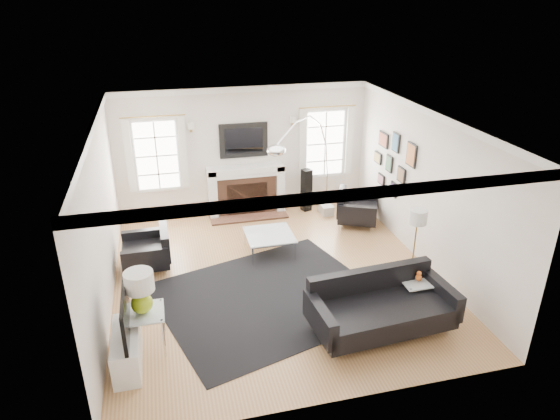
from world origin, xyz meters
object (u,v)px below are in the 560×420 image
object	(u,v)px
coffee_table	(269,236)
gourd_lamp	(140,290)
arc_floor_lamp	(304,168)
armchair_left	(149,251)
armchair_right	(355,209)
sofa	(380,307)
fireplace	(246,191)

from	to	relation	value
coffee_table	gourd_lamp	xyz separation A→B (m)	(-2.29, -2.31, 0.61)
coffee_table	arc_floor_lamp	bearing A→B (deg)	43.31
armchair_left	armchair_right	world-z (taller)	armchair_left
armchair_left	arc_floor_lamp	distance (m)	3.42
armchair_left	gourd_lamp	world-z (taller)	gourd_lamp
sofa	armchair_left	world-z (taller)	sofa
sofa	coffee_table	size ratio (longest dim) A/B	2.47
fireplace	armchair_left	size ratio (longest dim) A/B	1.82
sofa	armchair_right	world-z (taller)	sofa
sofa	gourd_lamp	size ratio (longest dim) A/B	3.47
sofa	arc_floor_lamp	world-z (taller)	arc_floor_lamp
coffee_table	gourd_lamp	world-z (taller)	gourd_lamp
armchair_right	coffee_table	xyz separation A→B (m)	(-2.06, -0.81, 0.02)
sofa	arc_floor_lamp	distance (m)	3.66
armchair_left	gourd_lamp	bearing A→B (deg)	-91.59
coffee_table	arc_floor_lamp	world-z (taller)	arc_floor_lamp
armchair_left	coffee_table	size ratio (longest dim) A/B	1.06
fireplace	armchair_left	bearing A→B (deg)	-137.57
gourd_lamp	coffee_table	bearing A→B (deg)	45.25
armchair_left	fireplace	bearing A→B (deg)	42.43
sofa	gourd_lamp	distance (m)	3.42
gourd_lamp	arc_floor_lamp	bearing A→B (deg)	44.70
fireplace	sofa	bearing A→B (deg)	-75.89
coffee_table	sofa	bearing A→B (deg)	-68.26
fireplace	armchair_right	world-z (taller)	fireplace
coffee_table	armchair_left	bearing A→B (deg)	-178.76
fireplace	armchair_left	xyz separation A→B (m)	(-2.14, -1.95, -0.20)
fireplace	armchair_right	xyz separation A→B (m)	(2.14, -1.10, -0.20)
fireplace	coffee_table	xyz separation A→B (m)	(0.09, -1.91, -0.18)
gourd_lamp	arc_floor_lamp	world-z (taller)	arc_floor_lamp
sofa	armchair_right	xyz separation A→B (m)	(0.99, 3.47, -0.03)
fireplace	arc_floor_lamp	distance (m)	1.65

